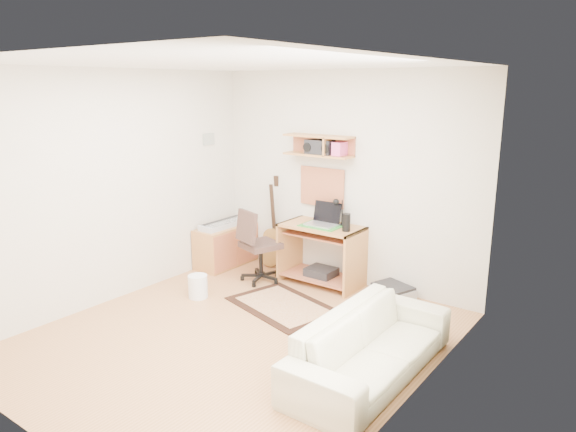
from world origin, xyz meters
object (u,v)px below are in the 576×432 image
Objects in this scene: desk at (321,255)px; sofa at (371,335)px; task_chair at (261,245)px; cabinet at (226,245)px; printer at (393,292)px.

sofa is at bearing -45.86° from desk.
task_chair is 0.83m from cabinet.
desk reaches higher than sofa.
sofa is (1.51, -1.56, -0.01)m from desk.
printer is at bearing 33.47° from task_chair.
desk is at bearing 6.90° from cabinet.
task_chair is 1.05× the size of cabinet.
desk is at bearing 44.14° from sofa.
desk is 1.11× the size of cabinet.
task_chair is 2.16× the size of printer.
desk is 0.54× the size of sofa.
printer is at bearing 19.17° from sofa.
desk is 2.17m from sofa.
task_chair reaches higher than sofa.
sofa is at bearing -10.10° from task_chair.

